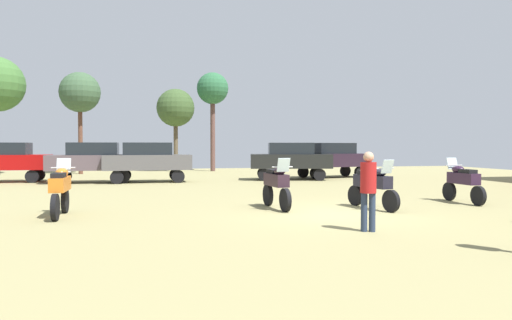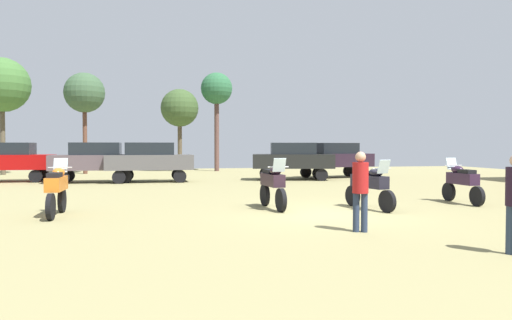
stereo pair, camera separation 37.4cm
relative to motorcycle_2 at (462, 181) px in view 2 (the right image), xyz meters
The scene contains 15 objects.
ground_plane 5.17m from the motorcycle_2, 166.52° to the right, with size 44.00×52.00×0.02m.
motorcycle_2 is the anchor object (origin of this frame).
motorcycle_5 3.57m from the motorcycle_2, 168.75° to the right, with size 0.74×2.21×1.46m.
motorcycle_6 12.14m from the motorcycle_2, behind, with size 0.62×2.13×1.51m.
motorcycle_7 6.24m from the motorcycle_2, behind, with size 0.62×2.12×1.50m.
car_1 14.87m from the motorcycle_2, 131.90° to the left, with size 4.35×1.93×2.00m.
car_2 16.91m from the motorcycle_2, 137.85° to the left, with size 4.31×1.82×2.00m.
car_3 21.20m from the motorcycle_2, 143.21° to the left, with size 4.31×1.81×2.00m.
car_4 12.29m from the motorcycle_2, 87.96° to the left, with size 4.57×2.60×2.00m.
car_5 11.35m from the motorcycle_2, 102.21° to the left, with size 4.58×2.64×2.00m.
person_1 6.67m from the motorcycle_2, 142.69° to the right, with size 0.45×0.45×1.72m.
tree_1 21.99m from the motorcycle_2, 104.38° to the left, with size 2.28×2.28×7.11m.
tree_2 24.24m from the motorcycle_2, 126.48° to the left, with size 2.60×2.60×6.60m.
tree_3 22.55m from the motorcycle_2, 110.97° to the left, with size 2.68×2.68×5.87m.
tree_5 27.43m from the motorcycle_2, 135.00° to the left, with size 3.42×3.42×7.38m.
Camera 2 is at (-4.57, -12.27, 1.87)m, focal length 33.28 mm.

